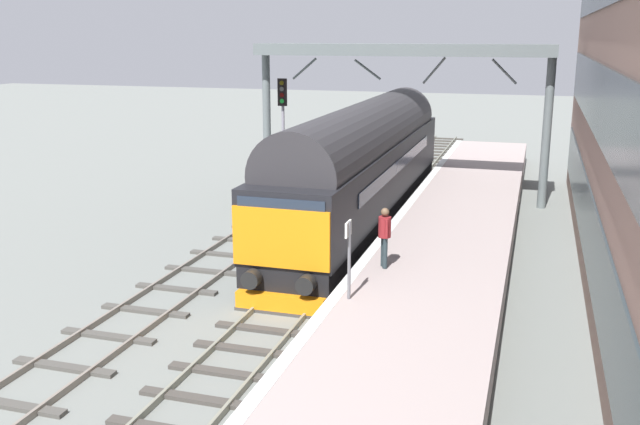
{
  "coord_description": "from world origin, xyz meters",
  "views": [
    {
      "loc": [
        6.1,
        -20.64,
        7.11
      ],
      "look_at": [
        0.2,
        -1.27,
        2.05
      ],
      "focal_mm": 40.08,
      "sensor_mm": 36.0,
      "label": 1
    }
  ],
  "objects_px": {
    "waiting_passenger": "(385,232)",
    "diesel_locomotive": "(364,162)",
    "platform_number_sign": "(349,248)",
    "signal_post_near": "(283,117)"
  },
  "relations": [
    {
      "from": "platform_number_sign",
      "to": "waiting_passenger",
      "type": "distance_m",
      "value": 2.61
    },
    {
      "from": "signal_post_near",
      "to": "platform_number_sign",
      "type": "bearing_deg",
      "value": -65.26
    },
    {
      "from": "diesel_locomotive",
      "to": "signal_post_near",
      "type": "xyz_separation_m",
      "value": [
        -5.4,
        6.1,
        0.84
      ]
    },
    {
      "from": "signal_post_near",
      "to": "waiting_passenger",
      "type": "distance_m",
      "value": 15.8
    },
    {
      "from": "signal_post_near",
      "to": "waiting_passenger",
      "type": "bearing_deg",
      "value": -60.29
    },
    {
      "from": "diesel_locomotive",
      "to": "waiting_passenger",
      "type": "relative_size",
      "value": 11.34
    },
    {
      "from": "signal_post_near",
      "to": "waiting_passenger",
      "type": "xyz_separation_m",
      "value": [
        7.8,
        -13.67,
        -1.34
      ]
    },
    {
      "from": "waiting_passenger",
      "to": "diesel_locomotive",
      "type": "bearing_deg",
      "value": -8.18
    },
    {
      "from": "diesel_locomotive",
      "to": "platform_number_sign",
      "type": "distance_m",
      "value": 10.36
    },
    {
      "from": "signal_post_near",
      "to": "platform_number_sign",
      "type": "xyz_separation_m",
      "value": [
        7.49,
        -16.25,
        -1.06
      ]
    }
  ]
}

